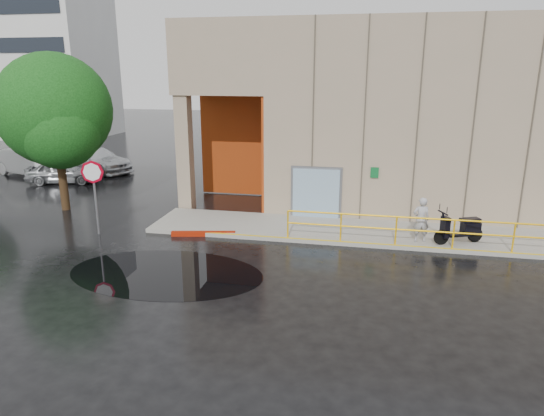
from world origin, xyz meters
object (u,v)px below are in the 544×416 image
at_px(stop_sign, 93,182).
at_px(car_b, 30,162).
at_px(red_curb, 203,234).
at_px(person, 421,220).
at_px(car_c, 95,160).
at_px(scooter, 461,221).
at_px(tree_near, 56,115).
at_px(car_a, 62,172).

xyz_separation_m(stop_sign, car_b, (-9.65, 9.03, -1.23)).
distance_m(red_curb, car_b, 16.05).
xyz_separation_m(person, car_c, (-18.31, 9.57, -0.20)).
bearing_deg(red_curb, scooter, 4.00).
bearing_deg(car_c, stop_sign, -129.38).
xyz_separation_m(person, scooter, (1.33, 0.09, 0.01)).
bearing_deg(tree_near, scooter, -5.13).
xyz_separation_m(person, red_curb, (-7.85, -0.56, -0.87)).
distance_m(scooter, car_b, 24.12).
xyz_separation_m(stop_sign, tree_near, (-3.12, 2.68, 2.15)).
height_order(person, stop_sign, stop_sign).
height_order(car_a, car_c, car_c).
relative_size(person, stop_sign, 0.57).
relative_size(red_curb, car_c, 0.46).
bearing_deg(car_c, tree_near, -137.83).
bearing_deg(car_a, tree_near, -160.80).
distance_m(scooter, stop_sign, 13.26).
bearing_deg(person, car_c, -37.46).
height_order(stop_sign, car_b, stop_sign).
xyz_separation_m(car_b, car_c, (3.18, 1.68, -0.06)).
distance_m(person, car_b, 22.89).
bearing_deg(car_a, person, -125.30).
bearing_deg(red_curb, tree_near, 163.49).
bearing_deg(tree_near, car_a, 125.35).
distance_m(person, car_c, 20.66).
xyz_separation_m(red_curb, car_c, (-10.45, 10.13, 0.67)).
relative_size(scooter, tree_near, 0.28).
bearing_deg(car_c, car_b, 137.27).
height_order(person, tree_near, tree_near).
xyz_separation_m(person, tree_near, (-14.95, 1.55, 3.24)).
bearing_deg(person, stop_sign, -4.37).
xyz_separation_m(red_curb, tree_near, (-7.09, 2.10, 4.11)).
relative_size(person, car_c, 0.31).
xyz_separation_m(scooter, tree_near, (-16.28, 1.46, 3.23)).
bearing_deg(car_b, stop_sign, -115.39).
bearing_deg(stop_sign, scooter, 17.29).
bearing_deg(scooter, red_curb, 160.55).
relative_size(stop_sign, car_b, 0.57).
distance_m(person, stop_sign, 11.94).
relative_size(person, car_a, 0.43).
bearing_deg(scooter, car_a, 138.83).
bearing_deg(car_b, scooter, -91.19).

